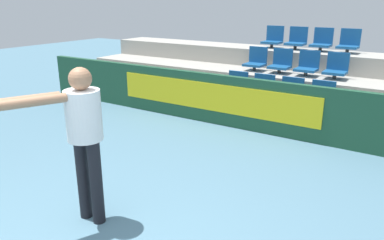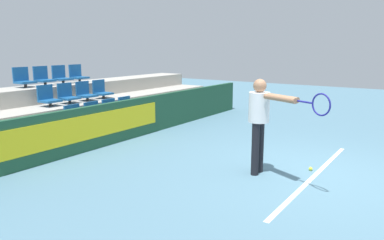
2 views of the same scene
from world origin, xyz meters
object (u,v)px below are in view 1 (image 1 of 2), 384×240
object	(u,v)px
stadium_chair_0	(236,87)
stadium_chair_9	(297,40)
stadium_chair_1	(262,90)
tennis_player	(77,129)
stadium_chair_2	(290,94)
stadium_chair_8	(273,39)
stadium_chair_10	(322,42)
stadium_chair_11	(349,43)
stadium_chair_7	(336,68)
stadium_chair_4	(256,61)
stadium_chair_6	(307,66)
stadium_chair_3	(321,98)
stadium_chair_5	(281,63)

from	to	relation	value
stadium_chair_0	stadium_chair_9	bearing A→B (deg)	73.57
stadium_chair_1	tennis_player	distance (m)	4.32
stadium_chair_0	stadium_chair_2	xyz separation A→B (m)	(1.11, 0.00, 0.00)
stadium_chair_8	stadium_chair_10	distance (m)	1.11
stadium_chair_2	stadium_chair_11	distance (m)	2.11
stadium_chair_7	stadium_chair_4	bearing A→B (deg)	180.00
stadium_chair_4	stadium_chair_7	xyz separation A→B (m)	(1.67, 0.00, 0.00)
stadium_chair_10	stadium_chair_0	bearing A→B (deg)	-120.53
stadium_chair_0	stadium_chair_1	xyz separation A→B (m)	(0.56, 0.00, 0.00)
stadium_chair_0	stadium_chair_4	bearing A→B (deg)	90.00
stadium_chair_7	stadium_chair_1	bearing A→B (deg)	-139.71
stadium_chair_1	stadium_chair_11	bearing A→B (deg)	59.47
stadium_chair_2	tennis_player	size ratio (longest dim) A/B	0.30
stadium_chair_4	stadium_chair_9	size ratio (longest dim) A/B	1.00
stadium_chair_8	stadium_chair_11	world-z (taller)	same
stadium_chair_6	stadium_chair_9	size ratio (longest dim) A/B	1.00
stadium_chair_3	stadium_chair_9	bearing A→B (deg)	120.53
stadium_chair_7	stadium_chair_10	size ratio (longest dim) A/B	1.00
stadium_chair_9	stadium_chair_10	xyz separation A→B (m)	(0.56, 0.00, 0.00)
stadium_chair_8	stadium_chair_9	bearing A→B (deg)	0.00
stadium_chair_2	stadium_chair_7	xyz separation A→B (m)	(0.56, 0.94, 0.39)
stadium_chair_1	stadium_chair_5	distance (m)	1.02
stadium_chair_6	stadium_chair_11	size ratio (longest dim) A/B	1.00
stadium_chair_2	stadium_chair_10	distance (m)	2.04
stadium_chair_10	stadium_chair_4	bearing A→B (deg)	-139.71
stadium_chair_1	stadium_chair_10	xyz separation A→B (m)	(0.56, 1.88, 0.78)
stadium_chair_5	stadium_chair_8	bearing A→B (deg)	120.53
stadium_chair_10	tennis_player	size ratio (longest dim) A/B	0.30
stadium_chair_3	stadium_chair_11	xyz separation A→B (m)	(0.00, 1.88, 0.78)
stadium_chair_10	stadium_chair_9	bearing A→B (deg)	180.00
stadium_chair_3	stadium_chair_6	distance (m)	1.16
stadium_chair_0	stadium_chair_2	distance (m)	1.11
stadium_chair_1	stadium_chair_6	bearing A→B (deg)	59.47
stadium_chair_4	tennis_player	bearing A→B (deg)	-85.74
stadium_chair_11	tennis_player	distance (m)	6.31
stadium_chair_4	stadium_chair_11	xyz separation A→B (m)	(1.67, 0.94, 0.39)
stadium_chair_5	stadium_chair_8	distance (m)	1.16
stadium_chair_9	stadium_chair_10	size ratio (longest dim) A/B	1.00
stadium_chair_3	stadium_chair_7	world-z (taller)	stadium_chair_7
stadium_chair_8	stadium_chair_11	xyz separation A→B (m)	(1.67, 0.00, 0.00)
stadium_chair_6	stadium_chair_11	world-z (taller)	stadium_chair_11
stadium_chair_3	stadium_chair_9	size ratio (longest dim) A/B	1.00
stadium_chair_2	stadium_chair_3	size ratio (longest dim) A/B	1.00
stadium_chair_2	stadium_chair_3	bearing A→B (deg)	0.00
stadium_chair_5	stadium_chair_9	bearing A→B (deg)	90.00
stadium_chair_6	tennis_player	bearing A→B (deg)	-97.84
stadium_chair_6	stadium_chair_7	distance (m)	0.56
stadium_chair_2	stadium_chair_8	xyz separation A→B (m)	(-1.11, 1.88, 0.78)
stadium_chair_7	stadium_chair_10	xyz separation A→B (m)	(-0.56, 0.94, 0.39)
stadium_chair_8	stadium_chair_10	xyz separation A→B (m)	(1.11, 0.00, 0.00)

